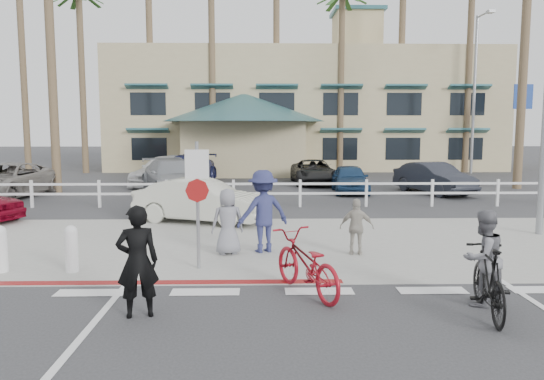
{
  "coord_description": "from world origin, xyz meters",
  "views": [
    {
      "loc": [
        -1.03,
        -8.42,
        2.9
      ],
      "look_at": [
        -0.77,
        3.22,
        1.5
      ],
      "focal_mm": 35.0,
      "sensor_mm": 36.0,
      "label": 1
    }
  ],
  "objects_px": {
    "car_white_sedan": "(201,201)",
    "sign_post": "(198,199)",
    "bike_black": "(489,281)",
    "bike_red": "(306,264)"
  },
  "relations": [
    {
      "from": "car_white_sedan",
      "to": "sign_post",
      "type": "bearing_deg",
      "value": -154.23
    },
    {
      "from": "sign_post",
      "to": "bike_black",
      "type": "relative_size",
      "value": 1.56
    },
    {
      "from": "sign_post",
      "to": "car_white_sedan",
      "type": "xyz_separation_m",
      "value": [
        -0.53,
        5.32,
        -0.78
      ]
    },
    {
      "from": "sign_post",
      "to": "car_white_sedan",
      "type": "distance_m",
      "value": 5.4
    },
    {
      "from": "sign_post",
      "to": "car_white_sedan",
      "type": "relative_size",
      "value": 0.71
    },
    {
      "from": "bike_black",
      "to": "car_white_sedan",
      "type": "bearing_deg",
      "value": -47.56
    },
    {
      "from": "bike_red",
      "to": "bike_black",
      "type": "xyz_separation_m",
      "value": [
        2.7,
        -1.12,
        0.01
      ]
    },
    {
      "from": "car_white_sedan",
      "to": "bike_black",
      "type": "bearing_deg",
      "value": -127.06
    },
    {
      "from": "bike_red",
      "to": "sign_post",
      "type": "bearing_deg",
      "value": -64.9
    },
    {
      "from": "sign_post",
      "to": "bike_red",
      "type": "relative_size",
      "value": 1.4
    }
  ]
}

